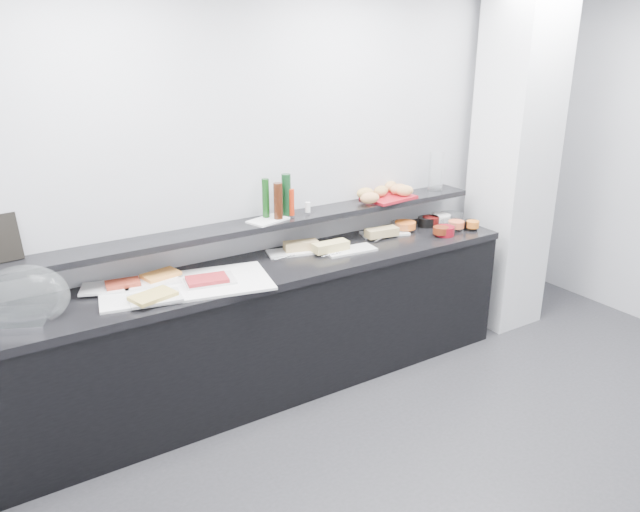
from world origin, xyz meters
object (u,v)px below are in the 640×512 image
carafe (436,172)px  sandwich_plate_mid (350,250)px  bread_tray (389,198)px  condiment_tray (268,220)px  cloche_base (8,321)px

carafe → sandwich_plate_mid: bearing=-166.6°
sandwich_plate_mid → bread_tray: bearing=29.1°
sandwich_plate_mid → condiment_tray: 0.61m
sandwich_plate_mid → condiment_tray: condiment_tray is taller
bread_tray → cloche_base: bearing=176.9°
bread_tray → condiment_tray: bearing=173.7°
cloche_base → bread_tray: size_ratio=1.15×
bread_tray → carafe: 0.48m
condiment_tray → bread_tray: size_ratio=0.70×
sandwich_plate_mid → carafe: size_ratio=1.21×
sandwich_plate_mid → carafe: carafe is taller
carafe → condiment_tray: bearing=-179.1°
bread_tray → carafe: size_ratio=1.23×
cloche_base → condiment_tray: 1.65m
cloche_base → bread_tray: bread_tray is taller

